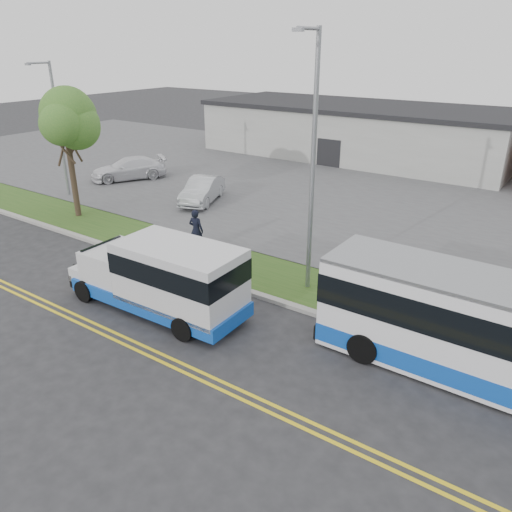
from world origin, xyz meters
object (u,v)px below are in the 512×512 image
Objects in this scene: tree_west at (65,124)px; shuttle_bus at (165,276)px; parked_car_b at (129,168)px; parked_car_a at (202,190)px; pedestrian at (196,230)px; streetlight_near at (312,159)px; streetlight_far at (57,125)px.

tree_west is 13.26m from shuttle_bus.
tree_west is at bearing 155.57° from shuttle_bus.
parked_car_a is at bearing 22.37° from parked_car_b.
parked_car_a is at bearing -60.82° from pedestrian.
pedestrian is 0.44× the size of parked_car_a.
streetlight_near is 1.19× the size of streetlight_far.
streetlight_far is 4.01× the size of pedestrian.
shuttle_bus is at bearing -6.78° from parked_car_b.
streetlight_near is 19.20m from streetlight_far.
streetlight_near is 1.31× the size of shuttle_bus.
tree_west reaches higher than parked_car_a.
shuttle_bus is at bearing -76.28° from parked_car_a.
shuttle_bus reaches higher than pedestrian.
parked_car_a is at bearing 149.47° from streetlight_near.
streetlight_far is 1.78× the size of parked_car_a.
tree_west is 1.33× the size of parked_car_b.
streetlight_far reaches higher than shuttle_bus.
pedestrian is at bearing -10.08° from streetlight_far.
parked_car_b is (-7.87, 1.25, 0.01)m from parked_car_a.
parked_car_a is (4.09, 5.96, -4.28)m from tree_west.
streetlight_far is (-4.00, 2.22, -0.65)m from tree_west.
tree_west is at bearing 178.20° from streetlight_near.
pedestrian is (-2.84, 4.91, -0.38)m from shuttle_bus.
shuttle_bus is at bearing 110.80° from pedestrian.
streetlight_far is 6.17m from parked_car_b.
parked_car_b is (-3.78, 7.21, -4.27)m from tree_west.
tree_west reaches higher than shuttle_bus.
streetlight_near is 4.76× the size of pedestrian.
streetlight_near is 1.83× the size of parked_car_b.
streetlight_near is 13.41m from parked_car_a.
streetlight_far is 9.63m from parked_car_a.
parked_car_b is at bearing 140.41° from shuttle_bus.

